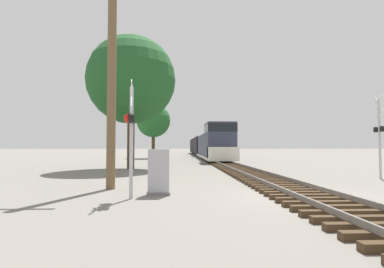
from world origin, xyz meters
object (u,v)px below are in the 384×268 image
crossing_signal_far (380,132)px  relay_cabinet (159,172)px  freight_train (203,146)px  crossing_signal_near (130,125)px  tree_far_right (131,80)px  tree_mid_background (153,121)px  utility_pole (112,81)px

crossing_signal_far → relay_cabinet: bearing=122.6°
freight_train → crossing_signal_near: freight_train is taller
tree_far_right → tree_mid_background: tree_far_right is taller
utility_pole → tree_far_right: 10.98m
crossing_signal_far → tree_mid_background: bearing=37.4°
freight_train → utility_pole: (-6.94, -39.90, 2.55)m
freight_train → crossing_signal_far: 37.38m
crossing_signal_near → crossing_signal_far: 13.25m
freight_train → crossing_signal_far: crossing_signal_far is taller
crossing_signal_far → relay_cabinet: (-11.23, -4.60, -1.68)m
tree_mid_background → utility_pole: bearing=-88.2°
freight_train → tree_far_right: (-7.86, -29.23, 4.97)m
crossing_signal_near → utility_pole: bearing=-161.5°
crossing_signal_near → crossing_signal_far: (12.11, 5.36, 0.07)m
crossing_signal_far → relay_cabinet: size_ratio=2.71×
freight_train → tree_mid_background: tree_mid_background is taller
crossing_signal_near → relay_cabinet: (0.88, 0.76, -1.61)m
freight_train → tree_far_right: tree_far_right is taller
tree_mid_background → freight_train: bearing=48.5°
crossing_signal_near → tree_far_right: bearing=-178.9°
freight_train → tree_mid_background: bearing=-131.5°
crossing_signal_far → utility_pole: 13.73m
relay_cabinet → freight_train: bearing=83.2°
tree_far_right → tree_mid_background: (-0.06, 20.29, -1.36)m
crossing_signal_far → tree_far_right: 16.65m
freight_train → relay_cabinet: size_ratio=31.60×
utility_pole → tree_far_right: bearing=94.9°
crossing_signal_near → utility_pole: 3.22m
freight_train → tree_far_right: size_ratio=4.99×
crossing_signal_far → tree_mid_background: (-14.23, 27.90, 2.94)m
crossing_signal_near → tree_mid_background: size_ratio=0.49×
freight_train → tree_mid_background: size_ratio=6.45×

